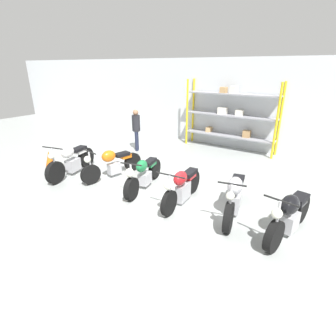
% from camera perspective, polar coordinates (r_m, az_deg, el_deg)
% --- Properties ---
extents(ground_plane, '(30.00, 30.00, 0.00)m').
position_cam_1_polar(ground_plane, '(7.07, -1.81, -6.28)').
color(ground_plane, '#9EA3A0').
extents(back_wall, '(30.00, 0.08, 3.60)m').
position_cam_1_polar(back_wall, '(11.32, 14.95, 13.17)').
color(back_wall, silver).
rests_on(back_wall, ground_plane).
extents(shelving_rack, '(3.79, 0.63, 2.77)m').
position_cam_1_polar(shelving_rack, '(11.09, 13.38, 11.23)').
color(shelving_rack, yellow).
rests_on(shelving_rack, ground_plane).
extents(motorcycle_white, '(0.84, 2.12, 1.10)m').
position_cam_1_polar(motorcycle_white, '(8.87, -20.30, 1.58)').
color(motorcycle_white, black).
rests_on(motorcycle_white, ground_plane).
extents(motorcycle_orange, '(0.74, 2.13, 1.01)m').
position_cam_1_polar(motorcycle_orange, '(8.30, -12.08, 1.04)').
color(motorcycle_orange, black).
rests_on(motorcycle_orange, ground_plane).
extents(motorcycle_green, '(0.77, 2.11, 0.99)m').
position_cam_1_polar(motorcycle_green, '(7.41, -5.34, -1.31)').
color(motorcycle_green, black).
rests_on(motorcycle_green, ground_plane).
extents(motorcycle_red, '(0.74, 2.00, 1.01)m').
position_cam_1_polar(motorcycle_red, '(6.59, 3.08, -4.02)').
color(motorcycle_red, black).
rests_on(motorcycle_red, ground_plane).
extents(motorcycle_silver, '(0.73, 2.15, 1.09)m').
position_cam_1_polar(motorcycle_silver, '(6.27, 14.27, -5.91)').
color(motorcycle_silver, black).
rests_on(motorcycle_silver, ground_plane).
extents(motorcycle_black, '(0.70, 2.03, 1.06)m').
position_cam_1_polar(motorcycle_black, '(5.90, 24.95, -9.26)').
color(motorcycle_black, black).
rests_on(motorcycle_black, ground_plane).
extents(person_browsing, '(0.44, 0.44, 1.67)m').
position_cam_1_polar(person_browsing, '(10.76, -6.94, 8.89)').
color(person_browsing, '#1E2338').
rests_on(person_browsing, ground_plane).
extents(traffic_cone, '(0.32, 0.32, 0.55)m').
position_cam_1_polar(traffic_cone, '(9.96, -24.39, 1.85)').
color(traffic_cone, orange).
rests_on(traffic_cone, ground_plane).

